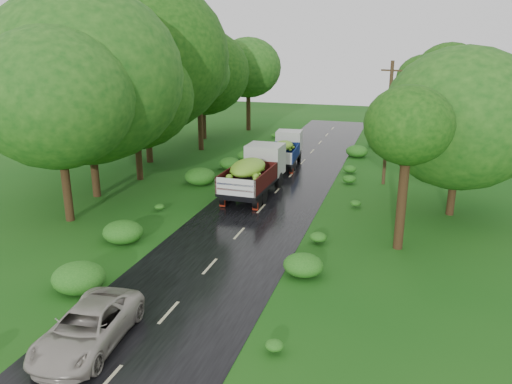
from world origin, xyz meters
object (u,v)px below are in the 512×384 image
at_px(truck_far, 286,148).
at_px(car, 88,327).
at_px(truck_near, 256,170).
at_px(utility_pole, 388,123).

relative_size(truck_far, car, 1.25).
xyz_separation_m(truck_near, utility_pole, (7.68, 4.73, 2.61)).
bearing_deg(car, utility_pole, 64.11).
xyz_separation_m(truck_far, car, (-0.44, -25.18, -0.69)).
relative_size(truck_near, utility_pole, 0.83).
bearing_deg(truck_far, car, -95.32).
bearing_deg(utility_pole, car, -93.00).
height_order(truck_far, utility_pole, utility_pole).
bearing_deg(truck_near, utility_pole, 33.13).
bearing_deg(truck_far, truck_near, -94.52).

